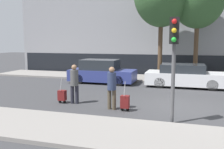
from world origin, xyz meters
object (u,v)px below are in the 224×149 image
object	(u,v)px
parked_car_0	(102,72)
parked_car_1	(185,76)
trolley_left	(62,95)
traffic_light	(174,49)
trolley_right	(125,102)
pedestrian_left	(74,82)
pedestrian_right	(112,85)
parked_bicycle	(174,73)

from	to	relation	value
parked_car_0	parked_car_1	xyz separation A→B (m)	(5.07, 0.07, -0.06)
trolley_left	traffic_light	world-z (taller)	traffic_light
trolley_right	parked_car_0	bearing A→B (deg)	116.61
parked_car_1	pedestrian_left	size ratio (longest dim) A/B	2.70
parked_car_1	trolley_right	xyz separation A→B (m)	(-2.11, -5.97, -0.27)
pedestrian_left	trolley_right	xyz separation A→B (m)	(2.32, -0.51, -0.59)
traffic_light	trolley_left	bearing A→B (deg)	162.03
trolley_right	traffic_light	xyz separation A→B (m)	(1.79, -1.09, 2.04)
parked_car_1	pedestrian_left	bearing A→B (deg)	-129.07
trolley_left	trolley_right	xyz separation A→B (m)	(2.86, -0.42, 0.02)
parked_car_1	traffic_light	distance (m)	7.29
parked_car_1	pedestrian_left	world-z (taller)	pedestrian_left
parked_car_1	pedestrian_right	bearing A→B (deg)	-114.26
pedestrian_right	trolley_right	bearing A→B (deg)	179.94
parked_car_1	trolley_left	xyz separation A→B (m)	(-4.97, -5.55, -0.29)
trolley_right	parked_bicycle	size ratio (longest dim) A/B	0.64
pedestrian_right	parked_bicycle	xyz separation A→B (m)	(1.95, 8.16, -0.45)
parked_car_1	pedestrian_left	xyz separation A→B (m)	(-4.43, -5.46, 0.31)
parked_car_0	trolley_left	xyz separation A→B (m)	(0.10, -5.49, -0.35)
pedestrian_left	traffic_light	world-z (taller)	traffic_light
parked_car_0	pedestrian_right	xyz separation A→B (m)	(2.41, -5.83, 0.26)
parked_car_0	trolley_right	world-z (taller)	parked_car_0
pedestrian_left	pedestrian_right	xyz separation A→B (m)	(1.78, -0.43, 0.00)
parked_car_0	trolley_left	bearing A→B (deg)	-89.00
trolley_right	traffic_light	world-z (taller)	traffic_light
traffic_light	parked_bicycle	world-z (taller)	traffic_light
parked_car_0	pedestrian_left	xyz separation A→B (m)	(0.64, -5.39, 0.26)
parked_car_1	trolley_right	size ratio (longest dim) A/B	3.95
pedestrian_right	traffic_light	bearing A→B (deg)	161.26
trolley_left	pedestrian_right	xyz separation A→B (m)	(2.32, -0.34, 0.61)
traffic_light	parked_car_1	bearing A→B (deg)	87.38
pedestrian_left	pedestrian_right	world-z (taller)	pedestrian_right
trolley_left	parked_bicycle	distance (m)	8.91
traffic_light	parked_car_0	bearing A→B (deg)	124.16
pedestrian_left	traffic_light	distance (m)	4.64
parked_car_0	trolley_left	distance (m)	5.50
parked_car_0	pedestrian_left	size ratio (longest dim) A/B	2.49
parked_bicycle	parked_car_0	bearing A→B (deg)	-151.90
trolley_right	parked_bicycle	xyz separation A→B (m)	(1.41, 8.23, 0.14)
parked_car_0	parked_car_1	size ratio (longest dim) A/B	0.92
parked_car_0	parked_bicycle	bearing A→B (deg)	28.10
parked_car_1	pedestrian_right	distance (m)	6.47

